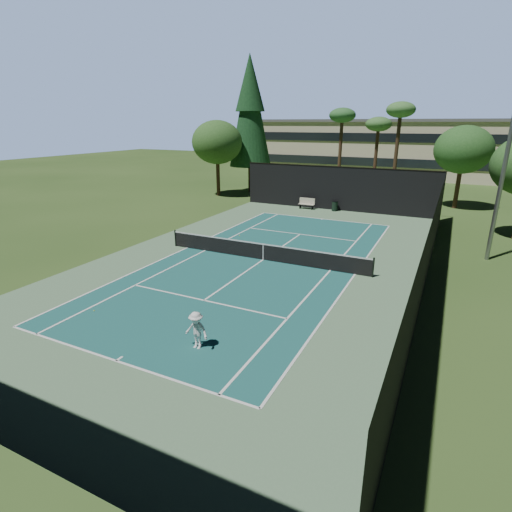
{
  "coord_description": "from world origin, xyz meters",
  "views": [
    {
      "loc": [
        9.53,
        -20.4,
        7.78
      ],
      "look_at": [
        1.0,
        -3.0,
        1.3
      ],
      "focal_mm": 28.0,
      "sensor_mm": 36.0,
      "label": 1
    }
  ],
  "objects_px": {
    "tennis_ball_c": "(318,259)",
    "tennis_ball_d": "(240,236)",
    "player": "(196,330)",
    "tennis_ball_a": "(94,311)",
    "park_bench": "(307,203)",
    "trash_bin": "(335,206)",
    "tennis_net": "(263,251)",
    "tennis_ball_b": "(236,251)"
  },
  "relations": [
    {
      "from": "tennis_ball_c",
      "to": "tennis_ball_d",
      "type": "xyz_separation_m",
      "value": [
        -6.65,
        2.46,
        0.01
      ]
    },
    {
      "from": "player",
      "to": "tennis_ball_d",
      "type": "xyz_separation_m",
      "value": [
        -5.79,
        13.96,
        -0.68
      ]
    },
    {
      "from": "tennis_ball_a",
      "to": "tennis_ball_d",
      "type": "xyz_separation_m",
      "value": [
        -0.08,
        13.45,
        0.01
      ]
    },
    {
      "from": "tennis_ball_a",
      "to": "tennis_ball_c",
      "type": "height_order",
      "value": "same"
    },
    {
      "from": "park_bench",
      "to": "trash_bin",
      "type": "bearing_deg",
      "value": 4.09
    },
    {
      "from": "player",
      "to": "tennis_net",
      "type": "bearing_deg",
      "value": 103.33
    },
    {
      "from": "tennis_ball_a",
      "to": "park_bench",
      "type": "bearing_deg",
      "value": 87.57
    },
    {
      "from": "tennis_ball_c",
      "to": "trash_bin",
      "type": "distance_m",
      "value": 14.27
    },
    {
      "from": "tennis_net",
      "to": "player",
      "type": "xyz_separation_m",
      "value": [
        2.02,
        -9.93,
        0.16
      ]
    },
    {
      "from": "tennis_ball_b",
      "to": "tennis_ball_c",
      "type": "xyz_separation_m",
      "value": [
        5.15,
        0.81,
        -0.0
      ]
    },
    {
      "from": "tennis_net",
      "to": "park_bench",
      "type": "xyz_separation_m",
      "value": [
        -2.64,
        15.35,
        -0.01
      ]
    },
    {
      "from": "tennis_net",
      "to": "tennis_ball_d",
      "type": "xyz_separation_m",
      "value": [
        -3.77,
        4.03,
        -0.52
      ]
    },
    {
      "from": "tennis_ball_d",
      "to": "trash_bin",
      "type": "distance_m",
      "value": 12.13
    },
    {
      "from": "tennis_net",
      "to": "tennis_ball_a",
      "type": "distance_m",
      "value": 10.13
    },
    {
      "from": "tennis_ball_a",
      "to": "tennis_ball_b",
      "type": "bearing_deg",
      "value": 82.07
    },
    {
      "from": "tennis_ball_a",
      "to": "player",
      "type": "bearing_deg",
      "value": -5.07
    },
    {
      "from": "tennis_ball_a",
      "to": "tennis_ball_c",
      "type": "bearing_deg",
      "value": 59.15
    },
    {
      "from": "player",
      "to": "park_bench",
      "type": "distance_m",
      "value": 25.71
    },
    {
      "from": "trash_bin",
      "to": "tennis_ball_b",
      "type": "bearing_deg",
      "value": -98.83
    },
    {
      "from": "tennis_net",
      "to": "tennis_ball_b",
      "type": "distance_m",
      "value": 2.45
    },
    {
      "from": "tennis_ball_d",
      "to": "park_bench",
      "type": "xyz_separation_m",
      "value": [
        1.13,
        11.32,
        0.51
      ]
    },
    {
      "from": "park_bench",
      "to": "tennis_ball_d",
      "type": "bearing_deg",
      "value": -95.71
    },
    {
      "from": "player",
      "to": "tennis_ball_d",
      "type": "relative_size",
      "value": 19.79
    },
    {
      "from": "tennis_net",
      "to": "tennis_ball_d",
      "type": "bearing_deg",
      "value": 133.07
    },
    {
      "from": "player",
      "to": "tennis_ball_b",
      "type": "bearing_deg",
      "value": 113.71
    },
    {
      "from": "tennis_ball_b",
      "to": "tennis_ball_d",
      "type": "xyz_separation_m",
      "value": [
        -1.5,
        3.27,
        0.0
      ]
    },
    {
      "from": "player",
      "to": "tennis_ball_a",
      "type": "bearing_deg",
      "value": 176.78
    },
    {
      "from": "tennis_net",
      "to": "tennis_ball_b",
      "type": "bearing_deg",
      "value": 161.56
    },
    {
      "from": "tennis_net",
      "to": "tennis_ball_c",
      "type": "height_order",
      "value": "tennis_net"
    },
    {
      "from": "tennis_ball_b",
      "to": "park_bench",
      "type": "xyz_separation_m",
      "value": [
        -0.36,
        14.6,
        0.51
      ]
    },
    {
      "from": "tennis_ball_b",
      "to": "tennis_ball_d",
      "type": "relative_size",
      "value": 0.91
    },
    {
      "from": "tennis_net",
      "to": "trash_bin",
      "type": "relative_size",
      "value": 13.65
    },
    {
      "from": "tennis_ball_a",
      "to": "trash_bin",
      "type": "bearing_deg",
      "value": 81.54
    },
    {
      "from": "tennis_ball_d",
      "to": "tennis_ball_c",
      "type": "bearing_deg",
      "value": -20.3
    },
    {
      "from": "park_bench",
      "to": "trash_bin",
      "type": "distance_m",
      "value": 2.67
    },
    {
      "from": "tennis_net",
      "to": "tennis_ball_c",
      "type": "relative_size",
      "value": 220.27
    },
    {
      "from": "tennis_ball_b",
      "to": "park_bench",
      "type": "distance_m",
      "value": 14.61
    },
    {
      "from": "park_bench",
      "to": "tennis_ball_b",
      "type": "bearing_deg",
      "value": -88.57
    },
    {
      "from": "tennis_ball_a",
      "to": "tennis_ball_b",
      "type": "relative_size",
      "value": 0.9
    },
    {
      "from": "tennis_ball_b",
      "to": "trash_bin",
      "type": "height_order",
      "value": "trash_bin"
    },
    {
      "from": "tennis_net",
      "to": "player",
      "type": "relative_size",
      "value": 9.01
    },
    {
      "from": "tennis_ball_d",
      "to": "tennis_ball_b",
      "type": "bearing_deg",
      "value": -65.43
    }
  ]
}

